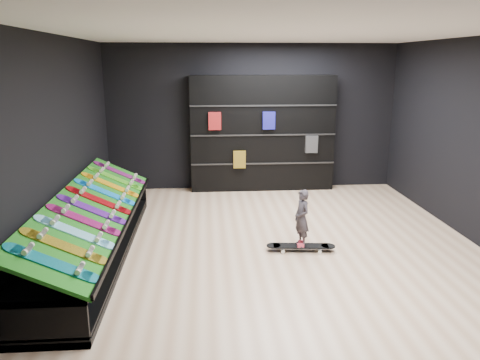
{
  "coord_description": "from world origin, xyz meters",
  "views": [
    {
      "loc": [
        -0.98,
        -6.22,
        2.64
      ],
      "look_at": [
        -0.5,
        0.2,
        1.0
      ],
      "focal_mm": 35.0,
      "sensor_mm": 36.0,
      "label": 1
    }
  ],
  "objects": [
    {
      "name": "floor",
      "position": [
        0.0,
        0.0,
        0.0
      ],
      "size": [
        6.0,
        7.0,
        0.01
      ],
      "primitive_type": "cube",
      "color": "beige",
      "rests_on": "ground"
    },
    {
      "name": "ceiling",
      "position": [
        0.0,
        0.0,
        3.0
      ],
      "size": [
        6.0,
        7.0,
        0.01
      ],
      "primitive_type": "cube",
      "color": "white",
      "rests_on": "ground"
    },
    {
      "name": "wall_back",
      "position": [
        0.0,
        3.5,
        1.5
      ],
      "size": [
        6.0,
        0.02,
        3.0
      ],
      "primitive_type": "cube",
      "color": "black",
      "rests_on": "ground"
    },
    {
      "name": "wall_front",
      "position": [
        0.0,
        -3.5,
        1.5
      ],
      "size": [
        6.0,
        0.02,
        3.0
      ],
      "primitive_type": "cube",
      "color": "black",
      "rests_on": "ground"
    },
    {
      "name": "wall_left",
      "position": [
        -3.0,
        0.0,
        1.5
      ],
      "size": [
        0.02,
        7.0,
        3.0
      ],
      "primitive_type": "cube",
      "color": "black",
      "rests_on": "ground"
    },
    {
      "name": "display_rack",
      "position": [
        -2.55,
        0.0,
        0.25
      ],
      "size": [
        0.9,
        4.5,
        0.5
      ],
      "primitive_type": null,
      "color": "black",
      "rests_on": "ground"
    },
    {
      "name": "turf_ramp",
      "position": [
        -2.5,
        0.0,
        0.71
      ],
      "size": [
        0.92,
        4.5,
        0.46
      ],
      "primitive_type": "cube",
      "rotation": [
        0.0,
        0.44,
        0.0
      ],
      "color": "#125B0E",
      "rests_on": "display_rack"
    },
    {
      "name": "back_shelving",
      "position": [
        0.2,
        3.32,
        1.19
      ],
      "size": [
        2.96,
        0.35,
        2.37
      ],
      "primitive_type": "cube",
      "color": "black",
      "rests_on": "ground"
    },
    {
      "name": "floor_skateboard",
      "position": [
        0.35,
        -0.07,
        0.04
      ],
      "size": [
        1.0,
        0.31,
        0.09
      ],
      "primitive_type": null,
      "rotation": [
        0.0,
        0.0,
        -0.09
      ],
      "color": "black",
      "rests_on": "ground"
    },
    {
      "name": "child",
      "position": [
        0.35,
        -0.07,
        0.34
      ],
      "size": [
        0.18,
        0.21,
        0.49
      ],
      "primitive_type": "imported",
      "rotation": [
        0.0,
        0.0,
        -1.3
      ],
      "color": "black",
      "rests_on": "floor_skateboard"
    },
    {
      "name": "display_board_0",
      "position": [
        -2.49,
        -1.9,
        0.74
      ],
      "size": [
        0.93,
        0.22,
        0.5
      ],
      "primitive_type": null,
      "rotation": [
        0.0,
        0.44,
        0.0
      ],
      "color": "#0C8C99",
      "rests_on": "turf_ramp"
    },
    {
      "name": "display_board_1",
      "position": [
        -2.49,
        -1.48,
        0.74
      ],
      "size": [
        0.93,
        0.22,
        0.5
      ],
      "primitive_type": null,
      "rotation": [
        0.0,
        0.44,
        0.0
      ],
      "color": "yellow",
      "rests_on": "turf_ramp"
    },
    {
      "name": "display_board_2",
      "position": [
        -2.49,
        -1.06,
        0.74
      ],
      "size": [
        0.93,
        0.22,
        0.5
      ],
      "primitive_type": null,
      "rotation": [
        0.0,
        0.44,
        0.0
      ],
      "color": "#0CB2E5",
      "rests_on": "turf_ramp"
    },
    {
      "name": "display_board_3",
      "position": [
        -2.49,
        -0.63,
        0.74
      ],
      "size": [
        0.93,
        0.22,
        0.5
      ],
      "primitive_type": null,
      "rotation": [
        0.0,
        0.44,
        0.0
      ],
      "color": "#E5198C",
      "rests_on": "turf_ramp"
    },
    {
      "name": "display_board_4",
      "position": [
        -2.49,
        -0.21,
        0.74
      ],
      "size": [
        0.93,
        0.22,
        0.5
      ],
      "primitive_type": null,
      "rotation": [
        0.0,
        0.44,
        0.0
      ],
      "color": "purple",
      "rests_on": "turf_ramp"
    },
    {
      "name": "display_board_5",
      "position": [
        -2.49,
        0.21,
        0.74
      ],
      "size": [
        0.93,
        0.22,
        0.5
      ],
      "primitive_type": null,
      "rotation": [
        0.0,
        0.44,
        0.0
      ],
      "color": "red",
      "rests_on": "turf_ramp"
    },
    {
      "name": "display_board_6",
      "position": [
        -2.49,
        0.63,
        0.74
      ],
      "size": [
        0.93,
        0.22,
        0.5
      ],
      "primitive_type": null,
      "rotation": [
        0.0,
        0.44,
        0.0
      ],
      "color": "blue",
      "rests_on": "turf_ramp"
    },
    {
      "name": "display_board_7",
      "position": [
        -2.49,
        1.06,
        0.74
      ],
      "size": [
        0.93,
        0.22,
        0.5
      ],
      "primitive_type": null,
      "rotation": [
        0.0,
        0.44,
        0.0
      ],
      "color": "orange",
      "rests_on": "turf_ramp"
    },
    {
      "name": "display_board_8",
      "position": [
        -2.49,
        1.48,
        0.74
      ],
      "size": [
        0.93,
        0.22,
        0.5
      ],
      "primitive_type": null,
      "rotation": [
        0.0,
        0.44,
        0.0
      ],
      "color": "green",
      "rests_on": "turf_ramp"
    },
    {
      "name": "display_board_9",
      "position": [
        -2.49,
        1.9,
        0.74
      ],
      "size": [
        0.93,
        0.22,
        0.5
      ],
      "primitive_type": null,
      "rotation": [
        0.0,
        0.44,
        0.0
      ],
      "color": "#2626BF",
      "rests_on": "turf_ramp"
    }
  ]
}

